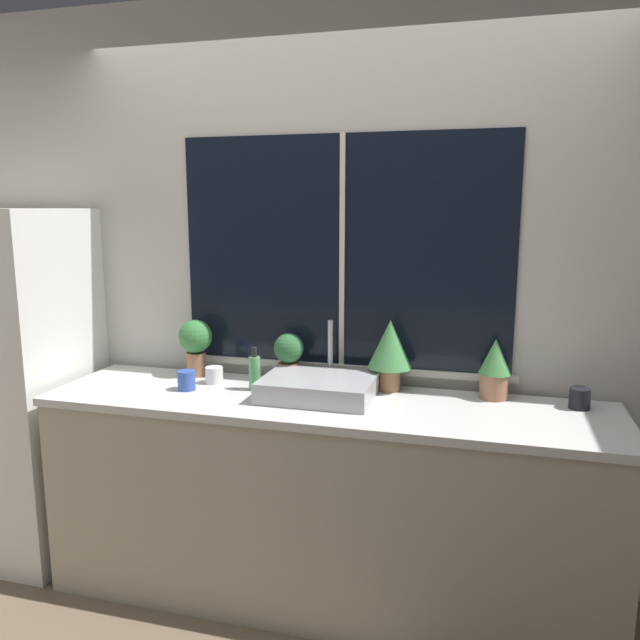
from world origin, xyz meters
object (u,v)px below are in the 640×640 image
sink (318,387)px  potted_plant_center_left (289,355)px  soap_bottle (255,372)px  mug_white (214,375)px  potted_plant_far_left (196,342)px  potted_plant_far_right (495,367)px  mug_black (580,398)px  potted_plant_center_right (390,348)px  mug_blue (186,380)px  refrigerator (17,383)px

sink → potted_plant_center_left: 0.29m
soap_bottle → mug_white: bearing=166.7°
potted_plant_far_left → potted_plant_far_right: potted_plant_far_left is taller
potted_plant_far_right → mug_white: 1.27m
potted_plant_far_left → potted_plant_center_left: potted_plant_far_left is taller
soap_bottle → mug_white: size_ratio=2.41×
potted_plant_center_left → mug_black: 1.28m
sink → soap_bottle: bearing=174.2°
potted_plant_far_right → soap_bottle: 1.06m
potted_plant_far_right → sink: bearing=-165.7°
potted_plant_center_left → potted_plant_center_right: potted_plant_center_right is taller
mug_black → soap_bottle: bearing=-175.7°
potted_plant_center_left → mug_white: potted_plant_center_left is taller
potted_plant_center_right → mug_black: potted_plant_center_right is taller
mug_black → mug_blue: bearing=-173.7°
sink → mug_blue: 0.61m
soap_bottle → mug_white: 0.23m
potted_plant_far_left → mug_white: (0.14, -0.10, -0.13)m
soap_bottle → mug_blue: bearing=-164.7°
potted_plant_center_left → mug_black: potted_plant_center_left is taller
refrigerator → soap_bottle: bearing=1.0°
potted_plant_center_left → potted_plant_center_right: bearing=0.0°
potted_plant_far_left → mug_white: bearing=-35.9°
mug_black → refrigerator: bearing=-177.3°
potted_plant_center_left → potted_plant_far_right: (0.93, 0.00, 0.00)m
potted_plant_far_left → mug_black: size_ratio=3.21×
potted_plant_center_left → mug_white: bearing=-163.0°
potted_plant_center_right → mug_blue: potted_plant_center_right is taller
refrigerator → potted_plant_far_left: bearing=11.1°
potted_plant_center_left → mug_white: 0.36m
refrigerator → soap_bottle: refrigerator is taller
potted_plant_center_left → soap_bottle: potted_plant_center_left is taller
refrigerator → mug_black: bearing=2.7°
sink → potted_plant_far_left: (-0.67, 0.19, 0.12)m
refrigerator → potted_plant_center_right: bearing=5.4°
mug_white → mug_black: bearing=1.9°
potted_plant_center_right → soap_bottle: potted_plant_center_right is taller
potted_plant_far_right → mug_blue: size_ratio=2.97×
sink → mug_blue: size_ratio=5.42×
sink → mug_blue: sink is taller
potted_plant_center_left → mug_blue: 0.48m
potted_plant_far_left → mug_blue: 0.28m
sink → potted_plant_center_left: size_ratio=2.03×
potted_plant_center_left → soap_bottle: (-0.11, -0.16, -0.05)m
mug_blue → soap_bottle: bearing=15.3°
mug_blue → refrigerator: bearing=176.5°
potted_plant_far_right → mug_black: (0.34, -0.05, -0.10)m
soap_bottle → potted_plant_center_right: bearing=14.8°
potted_plant_far_left → potted_plant_center_right: (0.95, 0.00, 0.03)m
potted_plant_center_right → refrigerator: bearing=-174.6°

